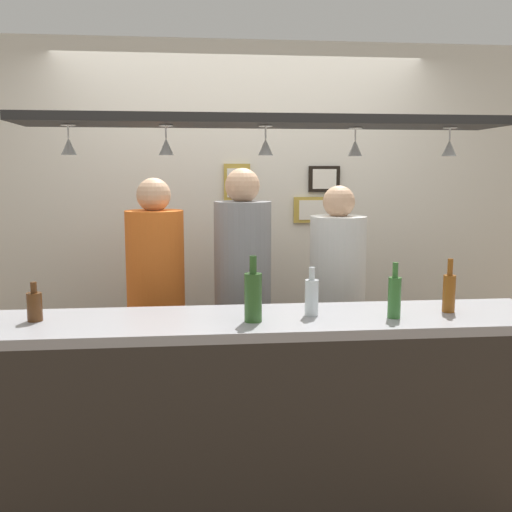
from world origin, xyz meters
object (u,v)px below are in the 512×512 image
object	(u,v)px
bottle_beer_amber_tall	(449,292)
picture_frame_crest	(237,183)
person_left_orange_shirt	(156,292)
picture_frame_lower_pair	(315,210)
person_middle_grey_shirt	(243,284)
bottle_soda_clear	(312,296)
picture_frame_upper_small	(324,179)
bottle_beer_brown_stubby	(35,306)
bottle_champagne_green	(253,296)
person_right_white_patterned_shirt	(337,293)
bottle_beer_green_import	(394,296)

from	to	relation	value
bottle_beer_amber_tall	picture_frame_crest	xyz separation A→B (m)	(-0.92, 1.40, 0.50)
person_left_orange_shirt	picture_frame_lower_pair	xyz separation A→B (m)	(1.08, 0.61, 0.44)
person_middle_grey_shirt	bottle_soda_clear	bearing A→B (deg)	-71.82
picture_frame_lower_pair	picture_frame_upper_small	size ratio (longest dim) A/B	1.36
person_left_orange_shirt	bottle_beer_amber_tall	world-z (taller)	person_left_orange_shirt
bottle_beer_amber_tall	bottle_beer_brown_stubby	xyz separation A→B (m)	(-1.94, 0.03, -0.03)
bottle_champagne_green	person_right_white_patterned_shirt	bearing A→B (deg)	55.40
bottle_beer_amber_tall	picture_frame_crest	distance (m)	1.75
person_right_white_patterned_shirt	picture_frame_lower_pair	bearing A→B (deg)	91.82
picture_frame_crest	picture_frame_upper_small	world-z (taller)	picture_frame_crest
bottle_beer_amber_tall	picture_frame_upper_small	size ratio (longest dim) A/B	1.18
picture_frame_crest	picture_frame_lower_pair	world-z (taller)	picture_frame_crest
bottle_beer_green_import	bottle_champagne_green	xyz separation A→B (m)	(-0.66, 0.00, 0.01)
person_right_white_patterned_shirt	picture_frame_upper_small	xyz separation A→B (m)	(0.04, 0.61, 0.68)
bottle_champagne_green	picture_frame_crest	xyz separation A→B (m)	(0.04, 1.48, 0.48)
picture_frame_lower_pair	bottle_beer_amber_tall	bearing A→B (deg)	-75.12
person_right_white_patterned_shirt	picture_frame_lower_pair	xyz separation A→B (m)	(-0.02, 0.61, 0.47)
person_middle_grey_shirt	bottle_beer_brown_stubby	xyz separation A→B (m)	(-1.01, -0.76, 0.06)
person_right_white_patterned_shirt	bottle_champagne_green	world-z (taller)	person_right_white_patterned_shirt
bottle_beer_green_import	bottle_champagne_green	size ratio (longest dim) A/B	0.87
person_right_white_patterned_shirt	picture_frame_lower_pair	size ratio (longest dim) A/B	5.46
person_left_orange_shirt	bottle_champagne_green	xyz separation A→B (m)	(0.49, -0.88, 0.15)
bottle_beer_green_import	bottle_beer_amber_tall	size ratio (longest dim) A/B	1.00
bottle_soda_clear	picture_frame_lower_pair	size ratio (longest dim) A/B	0.77
person_left_orange_shirt	person_right_white_patterned_shirt	xyz separation A→B (m)	(1.10, 0.00, -0.03)
person_middle_grey_shirt	bottle_beer_brown_stubby	world-z (taller)	person_middle_grey_shirt
bottle_champagne_green	bottle_beer_amber_tall	world-z (taller)	bottle_champagne_green
person_middle_grey_shirt	person_left_orange_shirt	bearing A→B (deg)	-180.00
person_left_orange_shirt	person_right_white_patterned_shirt	distance (m)	1.10
person_left_orange_shirt	person_middle_grey_shirt	bearing A→B (deg)	0.00
person_left_orange_shirt	bottle_beer_amber_tall	distance (m)	1.65
person_left_orange_shirt	person_right_white_patterned_shirt	size ratio (longest dim) A/B	1.03
bottle_beer_green_import	picture_frame_lower_pair	world-z (taller)	picture_frame_lower_pair
bottle_beer_green_import	bottle_beer_brown_stubby	distance (m)	1.64
bottle_champagne_green	picture_frame_upper_small	xyz separation A→B (m)	(0.65, 1.48, 0.51)
person_right_white_patterned_shirt	picture_frame_upper_small	size ratio (longest dim) A/B	7.44
bottle_beer_amber_tall	bottle_soda_clear	xyz separation A→B (m)	(-0.67, 0.00, -0.01)
bottle_beer_brown_stubby	picture_frame_lower_pair	bearing A→B (deg)	41.18
bottle_champagne_green	bottle_beer_amber_tall	xyz separation A→B (m)	(0.96, 0.08, -0.02)
bottle_beer_green_import	bottle_beer_brown_stubby	bearing A→B (deg)	176.06
picture_frame_lower_pair	picture_frame_upper_small	bearing A→B (deg)	0.00
person_right_white_patterned_shirt	picture_frame_crest	distance (m)	1.06
bottle_beer_green_import	bottle_champagne_green	bearing A→B (deg)	179.87
bottle_soda_clear	picture_frame_upper_small	distance (m)	1.54
bottle_beer_amber_tall	picture_frame_lower_pair	distance (m)	1.48
picture_frame_crest	person_middle_grey_shirt	bearing A→B (deg)	-91.08
bottle_beer_brown_stubby	bottle_soda_clear	size ratio (longest dim) A/B	0.78
bottle_beer_amber_tall	bottle_soda_clear	bearing A→B (deg)	179.91
bottle_beer_amber_tall	picture_frame_upper_small	xyz separation A→B (m)	(-0.31, 1.40, 0.53)
person_left_orange_shirt	picture_frame_lower_pair	bearing A→B (deg)	29.42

